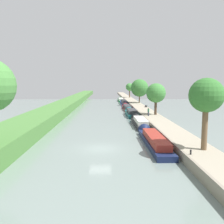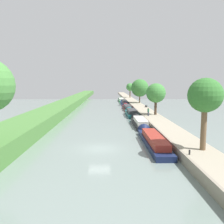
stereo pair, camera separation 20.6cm
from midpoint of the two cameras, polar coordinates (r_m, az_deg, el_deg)
ground_plane at (r=27.48m, az=-3.07°, el=-8.88°), size 160.00×160.00×0.00m
left_grassy_bank at (r=29.75m, az=-25.35°, el=-6.28°), size 6.07×260.00×2.06m
right_towpath at (r=28.82m, az=17.34°, el=-7.40°), size 3.61×260.00×1.01m
stone_quay at (r=28.26m, az=13.60°, el=-7.51°), size 0.25×260.00×1.06m
narrowboat_navy at (r=30.01m, az=9.70°, el=-6.52°), size 2.05×14.09×2.02m
narrowboat_black at (r=42.67m, az=6.53°, el=-2.37°), size 2.10×11.11×2.05m
narrowboat_teal at (r=54.80m, az=4.53°, el=-0.15°), size 2.19×10.85×2.17m
narrowboat_maroon at (r=67.33m, az=3.53°, el=1.15°), size 2.03×12.55×1.95m
narrowboat_blue at (r=81.54m, az=2.83°, el=2.29°), size 1.92×15.31×2.11m
narrowboat_green at (r=96.03m, az=2.04°, el=2.97°), size 2.13×10.99×2.02m
tree_rightbank_near at (r=24.34m, az=21.63°, el=3.55°), size 3.33×3.33×7.04m
tree_rightbank_midnear at (r=48.71m, az=10.46°, el=4.50°), size 3.93×3.93×6.40m
tree_rightbank_midfar at (r=76.28m, az=6.60°, el=5.80°), size 5.61×5.61×7.59m
tree_rightbank_far at (r=102.98m, az=4.22°, el=6.02°), size 3.35×3.35×6.21m
person_walking at (r=46.96m, az=8.68°, el=0.12°), size 0.34×0.34×1.66m
mooring_bollard_near at (r=23.09m, az=18.27°, el=-9.21°), size 0.16×0.16×0.45m
mooring_bollard_far at (r=100.31m, az=3.03°, el=3.56°), size 0.16×0.16×0.45m
park_bench at (r=63.83m, az=8.13°, el=1.52°), size 0.44×1.50×0.47m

